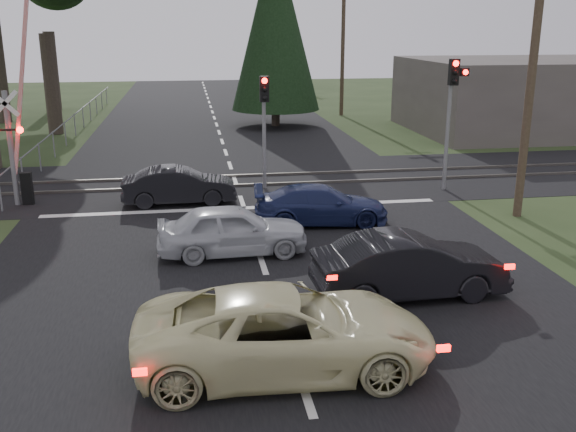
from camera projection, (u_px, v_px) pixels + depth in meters
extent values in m
plane|color=#263719|center=(279.00, 314.00, 13.45)|extent=(120.00, 120.00, 0.00)
cube|color=black|center=(240.00, 194.00, 22.91)|extent=(14.00, 100.00, 0.01)
cube|color=black|center=(235.00, 182.00, 24.81)|extent=(120.00, 8.00, 0.01)
cube|color=silver|center=(244.00, 208.00, 21.21)|extent=(13.00, 0.35, 0.00)
cube|color=#59544C|center=(237.00, 185.00, 24.04)|extent=(120.00, 0.12, 0.10)
cube|color=#59544C|center=(234.00, 176.00, 25.55)|extent=(120.00, 0.12, 0.10)
cylinder|color=slate|center=(11.00, 149.00, 21.07)|extent=(0.18, 0.18, 3.80)
cube|color=white|center=(5.00, 104.00, 20.55)|extent=(0.88, 0.03, 0.88)
cube|color=white|center=(5.00, 104.00, 20.55)|extent=(0.88, 0.03, 0.88)
cube|color=black|center=(8.00, 130.00, 20.81)|extent=(0.90, 0.06, 0.06)
sphere|color=#FF0C07|center=(20.00, 130.00, 20.80)|extent=(0.22, 0.22, 0.22)
cube|color=black|center=(27.00, 189.00, 21.51)|extent=(0.35, 0.25, 1.10)
cube|color=red|center=(21.00, 84.00, 20.55)|extent=(1.16, 0.10, 5.93)
cylinder|color=slate|center=(447.00, 138.00, 23.10)|extent=(0.14, 0.14, 3.80)
cube|color=black|center=(454.00, 72.00, 22.26)|extent=(0.32, 0.24, 0.90)
sphere|color=#FF0C07|center=(456.00, 63.00, 22.05)|extent=(0.20, 0.20, 0.20)
sphere|color=black|center=(455.00, 72.00, 22.14)|extent=(0.18, 0.18, 0.18)
sphere|color=black|center=(455.00, 81.00, 22.22)|extent=(0.18, 0.18, 0.18)
cube|color=black|center=(464.00, 72.00, 22.31)|extent=(0.28, 0.22, 0.28)
sphere|color=#FF0C07|center=(466.00, 72.00, 22.20)|extent=(0.18, 0.18, 0.18)
cylinder|color=slate|center=(264.00, 146.00, 23.36)|extent=(0.14, 0.14, 3.20)
cube|color=black|center=(264.00, 89.00, 22.61)|extent=(0.32, 0.24, 0.90)
sphere|color=#FF0C07|center=(265.00, 81.00, 22.40)|extent=(0.20, 0.20, 0.20)
sphere|color=black|center=(265.00, 89.00, 22.48)|extent=(0.18, 0.18, 0.18)
sphere|color=black|center=(265.00, 98.00, 22.57)|extent=(0.18, 0.18, 0.18)
cylinder|color=#4C3D2D|center=(532.00, 71.00, 19.10)|extent=(0.26, 0.26, 9.00)
cylinder|color=#4C3D2D|center=(343.00, 46.00, 41.82)|extent=(0.26, 0.26, 9.00)
cylinder|color=#4C3D2D|center=(285.00, 38.00, 65.49)|extent=(0.26, 0.26, 9.00)
cube|color=#4C3D2D|center=(285.00, 6.00, 64.57)|extent=(1.40, 0.10, 0.10)
cylinder|color=#473D33|center=(52.00, 85.00, 35.01)|extent=(0.80, 0.80, 5.40)
cylinder|color=#473D33|center=(52.00, 71.00, 45.13)|extent=(0.80, 0.80, 5.40)
cylinder|color=#473D33|center=(276.00, 109.00, 38.29)|extent=(0.50, 0.50, 2.00)
cone|color=black|center=(275.00, 22.00, 36.86)|extent=(5.20, 5.20, 10.00)
cube|color=#59514C|center=(538.00, 95.00, 36.36)|extent=(14.00, 10.00, 4.00)
imported|color=beige|center=(285.00, 331.00, 11.13)|extent=(5.30, 2.60, 1.45)
imported|color=black|center=(410.00, 266.00, 14.16)|extent=(4.33, 1.68, 1.41)
imported|color=#B0B3B9|center=(232.00, 230.00, 16.79)|extent=(3.96, 1.70, 1.33)
imported|color=#19214B|center=(321.00, 205.00, 19.43)|extent=(4.18, 2.01, 1.17)
imported|color=black|center=(179.00, 186.00, 21.59)|extent=(3.80, 1.40, 1.24)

